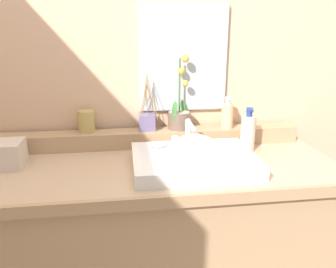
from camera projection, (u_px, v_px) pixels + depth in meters
wall_back at (143, 60)px, 1.63m from camera, size 3.38×0.20×2.43m
vanity_cabinet at (153, 250)px, 1.50m from camera, size 1.51×0.59×0.84m
back_ledge at (147, 138)px, 1.58m from camera, size 1.43×0.10×0.08m
sink_basin at (194, 163)px, 1.33m from camera, size 0.48×0.35×0.27m
soap_bar at (158, 145)px, 1.40m from camera, size 0.07×0.04×0.02m
potted_plant at (180, 114)px, 1.57m from camera, size 0.10×0.10×0.34m
soap_dispenser at (227, 115)px, 1.58m from camera, size 0.06×0.06×0.15m
tumbler_cup at (87, 121)px, 1.53m from camera, size 0.07×0.07×0.10m
reed_diffuser at (148, 121)px, 1.56m from camera, size 0.08×0.12×0.26m
lotion_bottle at (248, 133)px, 1.50m from camera, size 0.06×0.07×0.20m
tissue_box at (6, 154)px, 1.34m from camera, size 0.13×0.13×0.10m
mirror at (183, 59)px, 1.55m from camera, size 0.41×0.02×0.48m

